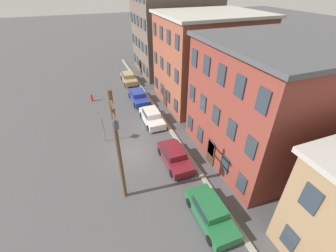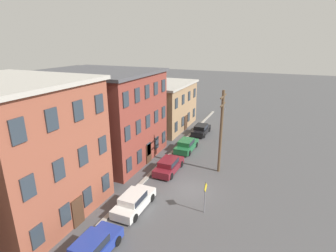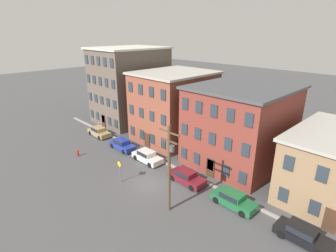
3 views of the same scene
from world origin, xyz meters
TOP-DOWN VIEW (x-y plane):
  - ground_plane at (0.00, 0.00)m, footprint 200.00×200.00m
  - kerb_strip at (0.00, 4.50)m, footprint 56.00×0.36m
  - apartment_corner at (-19.60, 11.94)m, footprint 10.24×12.40m
  - apartment_midblock at (-7.72, 11.43)m, footprint 9.73×11.38m
  - apartment_far at (3.64, 11.84)m, footprint 10.84×12.20m
  - car_tan at (-16.68, 3.27)m, footprint 4.40×1.92m
  - car_blue at (-9.87, 3.05)m, footprint 4.40×1.92m
  - car_white at (-4.46, 3.17)m, footprint 4.40×1.92m
  - car_maroon at (2.49, 3.06)m, footprint 4.40×1.92m
  - car_green at (8.47, 3.20)m, footprint 4.40×1.92m
  - car_black at (14.97, 3.19)m, footprint 4.40×1.92m
  - caution_sign at (-2.72, -2.19)m, footprint 0.87×0.08m
  - utility_pole at (4.64, -1.70)m, footprint 2.40×0.44m
  - fire_hydrant at (-12.13, -2.62)m, footprint 0.24×0.34m

SIDE VIEW (x-z plane):
  - ground_plane at x=0.00m, z-range 0.00..0.00m
  - kerb_strip at x=0.00m, z-range 0.00..0.16m
  - fire_hydrant at x=-12.13m, z-range 0.00..0.96m
  - car_tan at x=-16.68m, z-range 0.03..1.46m
  - car_blue at x=-9.87m, z-range 0.03..1.46m
  - car_white at x=-4.46m, z-range 0.03..1.46m
  - car_maroon at x=2.49m, z-range 0.03..1.46m
  - car_green at x=8.47m, z-range 0.03..1.46m
  - car_black at x=14.97m, z-range 0.03..1.46m
  - caution_sign at x=-2.72m, z-range 0.43..3.12m
  - utility_pole at x=4.64m, z-range 0.54..9.07m
  - apartment_far at x=3.64m, z-range 0.01..9.91m
  - apartment_midblock at x=-7.72m, z-range 0.01..10.43m
  - apartment_corner at x=-19.60m, z-range 0.01..13.40m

